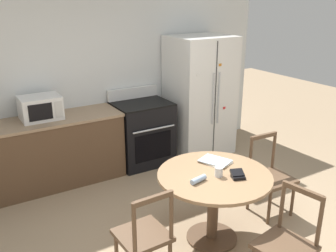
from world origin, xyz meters
The scene contains 13 objects.
back_wall centered at (0.00, 2.65, 1.30)m, with size 5.20×0.10×2.60m.
kitchen_counter centered at (-1.12, 2.29, 0.45)m, with size 2.18×0.64×0.90m.
refrigerator centered at (1.34, 2.20, 0.90)m, with size 0.91×0.79×1.81m.
oven_range centered at (0.37, 2.26, 0.47)m, with size 0.79×0.68×1.08m.
microwave centered at (-1.01, 2.34, 1.05)m, with size 0.49×0.39×0.29m.
dining_table centered at (0.10, 0.24, 0.58)m, with size 1.12×1.12×0.74m.
dining_chair_left centered at (-0.75, 0.09, 0.43)m, with size 0.43×0.43×0.90m.
dining_chair_right centered at (0.97, 0.31, 0.43)m, with size 0.44×0.44×0.90m.
dining_chair_near centered at (0.20, -0.62, 0.43)m, with size 0.49×0.49×0.90m.
candle_glass centered at (0.11, 0.18, 0.78)m, with size 0.08×0.08×0.09m.
folded_napkin centered at (-0.13, 0.19, 0.76)m, with size 0.18×0.09×0.05m.
wallet centered at (0.24, 0.07, 0.77)m, with size 0.16×0.16×0.07m.
mail_stack centered at (0.27, 0.45, 0.75)m, with size 0.32×0.36×0.02m.
Camera 1 is at (-1.98, -2.31, 2.39)m, focal length 40.00 mm.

